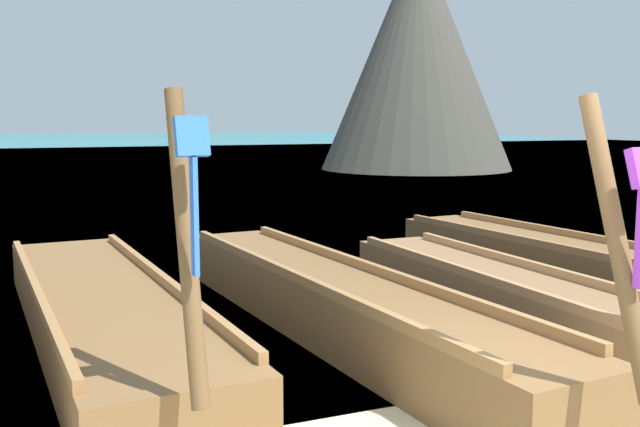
# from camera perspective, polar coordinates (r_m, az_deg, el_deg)

# --- Properties ---
(sea_water) EXTENTS (120.00, 120.00, 0.00)m
(sea_water) POSITION_cam_1_polar(r_m,az_deg,el_deg) (65.07, -20.42, 4.95)
(sea_water) COLOR #147A89
(sea_water) RESTS_ON ground
(longtail_boat_blue_ribbon) EXTENTS (1.74, 6.94, 2.54)m
(longtail_boat_blue_ribbon) POSITION_cam_1_polar(r_m,az_deg,el_deg) (8.07, -16.77, -7.51)
(longtail_boat_blue_ribbon) COLOR brown
(longtail_boat_blue_ribbon) RESTS_ON ground
(longtail_boat_violet_ribbon) EXTENTS (1.54, 7.43, 2.50)m
(longtail_boat_violet_ribbon) POSITION_cam_1_polar(r_m,az_deg,el_deg) (7.83, 1.49, -7.29)
(longtail_boat_violet_ribbon) COLOR brown
(longtail_boat_violet_ribbon) RESTS_ON ground
(longtail_boat_green_ribbon) EXTENTS (1.10, 6.25, 2.43)m
(longtail_boat_green_ribbon) POSITION_cam_1_polar(r_m,az_deg,el_deg) (8.67, 15.17, -6.47)
(longtail_boat_green_ribbon) COLOR olive
(longtail_boat_green_ribbon) RESTS_ON ground
(longtail_boat_pink_ribbon) EXTENTS (1.62, 6.66, 2.54)m
(longtail_boat_pink_ribbon) POSITION_cam_1_polar(r_m,az_deg,el_deg) (11.08, 18.33, -3.50)
(longtail_boat_pink_ribbon) COLOR brown
(longtail_boat_pink_ribbon) RESTS_ON ground
(karst_rock) EXTENTS (9.26, 8.86, 10.67)m
(karst_rock) POSITION_cam_1_polar(r_m,az_deg,el_deg) (34.63, 8.00, 11.85)
(karst_rock) COLOR #47443D
(karst_rock) RESTS_ON ground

